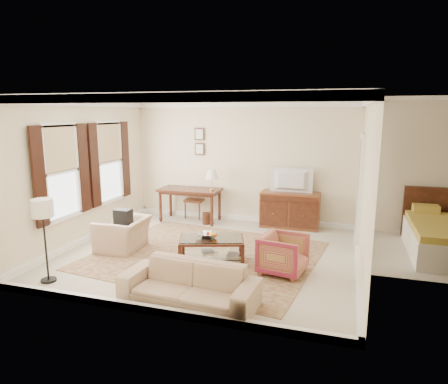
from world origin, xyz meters
The scene contains 20 objects.
room_shell centered at (0.00, 0.00, 2.47)m, with size 5.51×5.01×2.91m.
window_front centered at (-2.70, -0.70, 1.55)m, with size 0.12×1.56×1.80m, color #CCB284, non-canonical shape.
window_rear centered at (-2.70, 0.90, 1.55)m, with size 0.12×1.56×1.80m, color #CCB284, non-canonical shape.
doorway centered at (2.71, 1.50, 1.08)m, with size 0.10×1.12×2.25m, color white, non-canonical shape.
rug centered at (-0.03, -0.16, 0.01)m, with size 4.00×3.43×0.01m, color #5B1E1E.
writing_desk centered at (-1.21, 2.03, 0.71)m, with size 1.49×0.75×0.81m.
desk_chair centered at (-1.22, 2.38, 0.53)m, with size 0.45×0.45×1.05m, color brown, non-canonical shape.
desk_lamp centered at (-0.64, 2.03, 1.06)m, with size 0.32×0.32×0.50m, color silver, non-canonical shape.
framed_prints centered at (-1.11, 2.47, 1.94)m, with size 0.25×0.04×0.68m, color #502516, non-canonical shape.
sideboard centered at (1.22, 2.21, 0.42)m, with size 1.35×0.52×0.83m, color brown.
tv centered at (1.22, 2.19, 1.30)m, with size 0.93×0.54×0.12m, color black.
coffee_table centered at (0.22, -0.49, 0.37)m, with size 1.28×0.98×0.48m.
fruit_bowl centered at (0.12, -0.48, 0.53)m, with size 0.42×0.42×0.10m, color silver.
book_a centered at (0.00, -0.43, 0.19)m, with size 0.28×0.04×0.38m, color brown.
book_b centered at (0.49, -0.45, 0.18)m, with size 0.28×0.03×0.38m, color brown.
striped_armchair centered at (1.50, -0.56, 0.37)m, with size 0.72×0.67×0.74m, color maroon.
club_armchair centered at (-1.67, -0.32, 0.42)m, with size 0.97×0.63×0.85m, color tan.
backpack centered at (-1.66, -0.31, 0.67)m, with size 0.32×0.22×0.40m, color black.
sofa centered at (0.41, -2.03, 0.38)m, with size 1.95×0.57×0.76m, color tan.
floor_lamp centered at (-2.03, -2.00, 1.11)m, with size 0.33×0.33×1.35m.
Camera 1 is at (2.43, -6.88, 2.67)m, focal length 32.00 mm.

